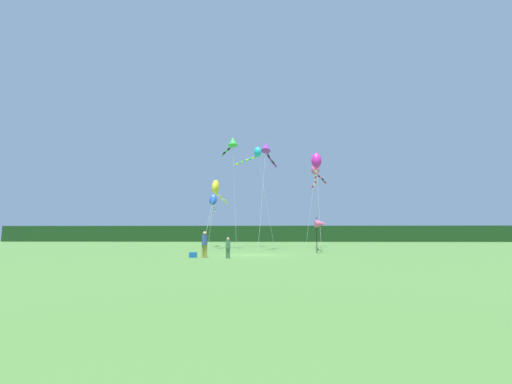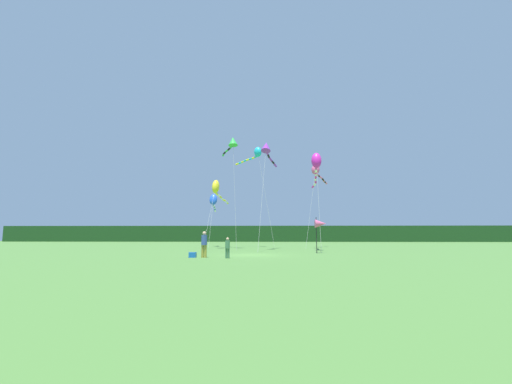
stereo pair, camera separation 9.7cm
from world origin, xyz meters
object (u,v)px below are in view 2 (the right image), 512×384
at_px(kite_rainbow, 316,171).
at_px(kite_green, 232,143).
at_px(kite_blue, 213,201).
at_px(banner_flag_pole, 320,224).
at_px(kite_yellow, 217,188).
at_px(person_child, 227,247).
at_px(kite_magenta, 316,163).
at_px(kite_purple, 267,149).
at_px(person_adult, 204,243).
at_px(kite_cyan, 256,153).
at_px(cooler_box, 193,255).

distance_m(kite_rainbow, kite_green, 10.34).
bearing_deg(kite_blue, banner_flag_pole, -49.90).
bearing_deg(kite_blue, kite_yellow, -77.14).
height_order(person_child, kite_magenta, kite_magenta).
xyz_separation_m(banner_flag_pole, kite_purple, (-4.42, 5.07, 7.67)).
distance_m(kite_blue, kite_green, 8.42).
bearing_deg(kite_purple, person_child, -102.45).
height_order(person_adult, kite_cyan, kite_cyan).
xyz_separation_m(person_adult, banner_flag_pole, (8.54, 5.56, 1.42)).
height_order(kite_cyan, kite_purple, kite_cyan).
relative_size(person_adult, person_child, 1.30).
distance_m(kite_cyan, kite_purple, 7.03).
bearing_deg(kite_green, kite_rainbow, 18.79).
distance_m(kite_magenta, kite_purple, 5.27).
xyz_separation_m(kite_rainbow, kite_blue, (-12.32, 2.13, -3.25)).
distance_m(banner_flag_pole, kite_cyan, 15.87).
distance_m(person_child, kite_rainbow, 20.65).
distance_m(banner_flag_pole, kite_yellow, 13.55).
bearing_deg(kite_green, person_adult, -91.55).
bearing_deg(kite_purple, banner_flag_pole, -48.93).
bearing_deg(kite_cyan, kite_yellow, -139.21).
xyz_separation_m(person_adult, kite_magenta, (8.80, 9.06, 7.25)).
relative_size(person_child, kite_green, 0.11).
distance_m(cooler_box, kite_magenta, 15.42).
distance_m(kite_blue, kite_magenta, 15.04).
bearing_deg(kite_rainbow, kite_magenta, -97.90).
bearing_deg(person_child, kite_cyan, 86.25).
distance_m(kite_cyan, kite_green, 4.83).
relative_size(cooler_box, banner_flag_pole, 0.16).
height_order(cooler_box, kite_blue, kite_blue).
distance_m(person_child, kite_blue, 20.29).
bearing_deg(person_child, kite_blue, 102.06).
relative_size(person_child, kite_magenta, 0.14).
bearing_deg(person_adult, kite_green, 88.45).
bearing_deg(person_child, banner_flag_pole, 41.82).
bearing_deg(kite_magenta, kite_yellow, 154.94).
xyz_separation_m(kite_cyan, kite_purple, (1.30, -6.81, -1.16)).
relative_size(person_adult, kite_magenta, 0.19).
xyz_separation_m(kite_green, kite_purple, (3.76, -2.67, -1.38)).
xyz_separation_m(person_adult, kite_blue, (-2.48, 18.65, 4.63)).
height_order(person_adult, kite_rainbow, kite_rainbow).
bearing_deg(person_child, kite_magenta, 53.48).
distance_m(cooler_box, kite_blue, 19.48).
bearing_deg(kite_rainbow, kite_purple, -134.15).
height_order(banner_flag_pole, kite_blue, kite_blue).
distance_m(person_adult, kite_purple, 14.58).
distance_m(person_child, kite_cyan, 20.91).
xyz_separation_m(kite_cyan, kite_yellow, (-4.20, -3.62, -4.71)).
relative_size(banner_flag_pole, kite_purple, 0.27).
distance_m(cooler_box, kite_rainbow, 21.44).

